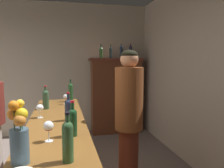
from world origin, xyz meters
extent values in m
cube|color=#B6AA96|center=(0.00, 2.99, 1.41)|extent=(5.38, 0.12, 2.82)
cube|color=brown|center=(0.69, 0.30, 0.96)|extent=(0.57, 2.58, 0.05)
cube|color=#5B2E1B|center=(1.90, 2.71, 0.82)|extent=(1.08, 0.32, 1.65)
cube|color=brown|center=(1.90, 2.71, 1.62)|extent=(1.16, 0.38, 0.06)
cylinder|color=#2F4C32|center=(0.54, 0.93, 1.08)|extent=(0.08, 0.08, 0.20)
sphere|color=#2F4C32|center=(0.54, 0.93, 1.19)|extent=(0.08, 0.08, 0.08)
cylinder|color=#2F4C32|center=(0.54, 0.93, 1.23)|extent=(0.03, 0.03, 0.08)
cylinder|color=#AA2524|center=(0.54, 0.93, 1.28)|extent=(0.04, 0.04, 0.02)
cylinder|color=#245029|center=(0.87, 1.40, 1.10)|extent=(0.07, 0.07, 0.24)
sphere|color=#245029|center=(0.87, 1.40, 1.22)|extent=(0.07, 0.07, 0.07)
cylinder|color=#245029|center=(0.87, 1.40, 1.26)|extent=(0.02, 0.02, 0.08)
cylinder|color=black|center=(0.87, 1.40, 1.31)|extent=(0.03, 0.03, 0.02)
cylinder|color=#2E532E|center=(0.78, -0.64, 1.09)|extent=(0.07, 0.07, 0.22)
sphere|color=#2E532E|center=(0.78, -0.64, 1.20)|extent=(0.07, 0.07, 0.07)
cylinder|color=#2E532E|center=(0.78, -0.64, 1.24)|extent=(0.03, 0.03, 0.08)
cylinder|color=black|center=(0.78, -0.64, 1.29)|extent=(0.03, 0.03, 0.02)
cylinder|color=#20273F|center=(0.81, 0.32, 1.07)|extent=(0.08, 0.08, 0.18)
sphere|color=#20273F|center=(0.81, 0.32, 1.16)|extent=(0.08, 0.08, 0.08)
cylinder|color=#20273F|center=(0.81, 0.32, 1.21)|extent=(0.03, 0.03, 0.10)
cylinder|color=#A81B1F|center=(0.81, 0.32, 1.27)|extent=(0.03, 0.03, 0.02)
cylinder|color=#163B1E|center=(0.83, -0.17, 1.08)|extent=(0.07, 0.07, 0.19)
sphere|color=#163B1E|center=(0.83, -0.17, 1.17)|extent=(0.07, 0.07, 0.07)
cylinder|color=#163B1E|center=(0.83, -0.17, 1.22)|extent=(0.03, 0.03, 0.09)
cylinder|color=red|center=(0.83, -0.17, 1.27)|extent=(0.03, 0.03, 0.02)
cylinder|color=white|center=(0.51, 0.49, 0.99)|extent=(0.06, 0.06, 0.00)
cylinder|color=white|center=(0.51, 0.49, 1.02)|extent=(0.01, 0.01, 0.07)
ellipsoid|color=white|center=(0.51, 0.49, 1.09)|extent=(0.08, 0.08, 0.07)
cylinder|color=white|center=(0.79, 1.18, 0.99)|extent=(0.06, 0.06, 0.00)
cylinder|color=white|center=(0.79, 1.18, 1.02)|extent=(0.01, 0.01, 0.07)
ellipsoid|color=white|center=(0.79, 1.18, 1.09)|extent=(0.06, 0.06, 0.07)
ellipsoid|color=maroon|center=(0.79, 1.18, 1.07)|extent=(0.05, 0.05, 0.03)
cylinder|color=white|center=(0.51, 1.28, 0.99)|extent=(0.07, 0.07, 0.00)
cylinder|color=white|center=(0.51, 1.28, 1.03)|extent=(0.01, 0.01, 0.09)
ellipsoid|color=white|center=(0.51, 1.28, 1.11)|extent=(0.07, 0.07, 0.06)
ellipsoid|color=maroon|center=(0.51, 1.28, 1.09)|extent=(0.06, 0.06, 0.02)
cylinder|color=white|center=(0.64, -0.26, 0.99)|extent=(0.06, 0.06, 0.00)
cylinder|color=white|center=(0.64, -0.26, 1.03)|extent=(0.01, 0.01, 0.08)
ellipsoid|color=white|center=(0.64, -0.26, 1.11)|extent=(0.08, 0.08, 0.08)
ellipsoid|color=maroon|center=(0.64, -0.26, 1.08)|extent=(0.06, 0.06, 0.03)
cylinder|color=#3E5869|center=(0.50, -0.60, 1.09)|extent=(0.11, 0.11, 0.21)
cylinder|color=#38602D|center=(0.52, -0.61, 1.20)|extent=(0.01, 0.01, 0.18)
sphere|color=yellow|center=(0.52, -0.61, 1.29)|extent=(0.07, 0.07, 0.07)
cylinder|color=#38602D|center=(0.50, -0.57, 1.23)|extent=(0.01, 0.01, 0.23)
sphere|color=yellow|center=(0.50, -0.57, 1.35)|extent=(0.05, 0.05, 0.05)
cylinder|color=#38602D|center=(0.47, -0.58, 1.20)|extent=(0.01, 0.01, 0.18)
sphere|color=orange|center=(0.47, -0.58, 1.29)|extent=(0.08, 0.08, 0.08)
cylinder|color=#38602D|center=(0.48, -0.61, 1.23)|extent=(0.01, 0.01, 0.23)
sphere|color=orange|center=(0.48, -0.61, 1.34)|extent=(0.06, 0.06, 0.06)
cylinder|color=#38602D|center=(0.51, -0.63, 1.18)|extent=(0.01, 0.01, 0.15)
sphere|color=orange|center=(0.51, -0.63, 1.26)|extent=(0.07, 0.07, 0.07)
cylinder|color=#295326|center=(1.57, 2.71, 1.74)|extent=(0.07, 0.07, 0.19)
sphere|color=#295326|center=(1.57, 2.71, 1.83)|extent=(0.07, 0.07, 0.07)
cylinder|color=#295326|center=(1.57, 2.71, 1.88)|extent=(0.03, 0.03, 0.09)
cylinder|color=black|center=(1.57, 2.71, 1.93)|extent=(0.03, 0.03, 0.02)
cylinder|color=#1F2F33|center=(1.79, 2.71, 1.75)|extent=(0.06, 0.06, 0.20)
sphere|color=#1F2F33|center=(1.79, 2.71, 1.84)|extent=(0.06, 0.06, 0.06)
cylinder|color=#1F2F33|center=(1.79, 2.71, 1.89)|extent=(0.02, 0.02, 0.10)
cylinder|color=gold|center=(1.79, 2.71, 1.95)|extent=(0.02, 0.02, 0.02)
cylinder|color=#1B283B|center=(2.02, 2.71, 1.76)|extent=(0.07, 0.07, 0.23)
sphere|color=#1B283B|center=(2.02, 2.71, 1.88)|extent=(0.07, 0.07, 0.07)
cylinder|color=#1B283B|center=(2.02, 2.71, 1.92)|extent=(0.03, 0.03, 0.08)
cylinder|color=gold|center=(2.02, 2.71, 1.97)|extent=(0.03, 0.03, 0.02)
cylinder|color=#20253A|center=(2.23, 2.71, 1.76)|extent=(0.07, 0.07, 0.23)
sphere|color=#20253A|center=(2.23, 2.71, 1.87)|extent=(0.07, 0.07, 0.07)
cylinder|color=#20253A|center=(2.23, 2.71, 1.91)|extent=(0.02, 0.02, 0.07)
cylinder|color=#AB191D|center=(2.23, 2.71, 1.95)|extent=(0.03, 0.03, 0.02)
cylinder|color=maroon|center=(1.45, 0.26, 0.43)|extent=(0.22, 0.22, 0.87)
cylinder|color=brown|center=(1.45, 0.26, 1.20)|extent=(0.30, 0.30, 0.67)
sphere|color=tan|center=(1.45, 0.26, 1.62)|extent=(0.19, 0.19, 0.19)
ellipsoid|color=black|center=(1.45, 0.26, 1.66)|extent=(0.18, 0.18, 0.11)
camera|label=1|loc=(0.76, -1.97, 1.61)|focal=35.48mm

